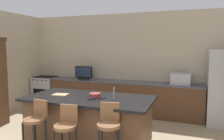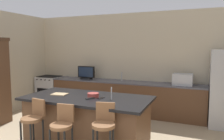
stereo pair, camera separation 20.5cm
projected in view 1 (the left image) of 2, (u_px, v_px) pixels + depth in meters
The scene contains 15 objects.
wall_back at pixel (128, 62), 6.39m from camera, with size 6.54×0.12×2.80m, color beige.
counter_back at pixel (122, 97), 6.15m from camera, with size 4.33×0.62×0.89m.
kitchen_island at pixel (89, 121), 4.11m from camera, with size 2.35×1.16×0.92m.
range_oven at pixel (46, 91), 7.02m from camera, with size 0.72×0.63×0.91m.
microwave at pixel (181, 79), 5.56m from camera, with size 0.48×0.36×0.29m, color #B7BABF.
tv_monitor at pixel (84, 73), 6.44m from camera, with size 0.53×0.16×0.39m.
sink_faucet_back at pixel (120, 76), 6.22m from camera, with size 0.02×0.02×0.24m, color #B2B2B7.
sink_faucet_island at pixel (114, 93), 3.88m from camera, with size 0.02×0.02×0.22m, color #B2B2B7.
bar_stool_left at pixel (36, 125), 3.58m from camera, with size 0.34×0.36×0.97m.
bar_stool_center at pixel (66, 131), 3.37m from camera, with size 0.34×0.35×0.95m.
bar_stool_right at pixel (109, 131), 3.22m from camera, with size 0.35×0.37×1.02m.
fruit_bowl at pixel (95, 95), 4.05m from camera, with size 0.21×0.21×0.08m, color #993833.
cell_phone at pixel (103, 98), 3.96m from camera, with size 0.07×0.15×0.01m, color black.
tv_remote at pixel (92, 99), 3.91m from camera, with size 0.04×0.17×0.02m, color black.
cutting_board at pixel (60, 95), 4.23m from camera, with size 0.28×0.22×0.02m, color tan.
Camera 1 is at (1.77, -1.77, 1.84)m, focal length 35.25 mm.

